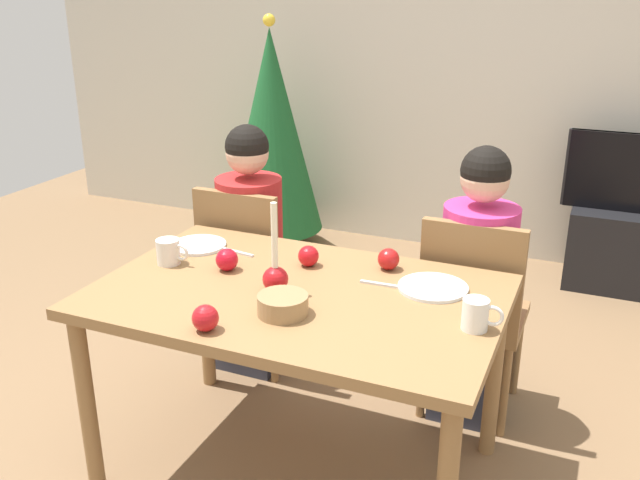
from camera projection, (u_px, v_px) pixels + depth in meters
name	position (u px, v px, depth m)	size (l,w,h in m)	color
ground_plane	(300.00, 468.00, 2.67)	(7.68, 7.68, 0.00)	brown
back_wall	(468.00, 55.00, 4.45)	(6.40, 0.10, 2.60)	beige
dining_table	(298.00, 313.00, 2.43)	(1.40, 0.90, 0.75)	olive
chair_left	(248.00, 268.00, 3.21)	(0.40, 0.40, 0.90)	olive
chair_right	(473.00, 307.00, 2.83)	(0.40, 0.40, 0.90)	olive
person_left_child	(251.00, 254.00, 3.22)	(0.30, 0.30, 1.17)	#33384C
person_right_child	(475.00, 291.00, 2.83)	(0.30, 0.30, 1.17)	#33384C
tv_stand	(624.00, 250.00, 4.16)	(0.64, 0.40, 0.48)	black
tv	(637.00, 174.00, 4.00)	(0.79, 0.05, 0.46)	black
christmas_tree	(272.00, 132.00, 4.61)	(0.67, 0.67, 1.56)	brown
candle_centerpiece	(275.00, 274.00, 2.38)	(0.09, 0.09, 0.32)	red
plate_left	(198.00, 245.00, 2.80)	(0.22, 0.22, 0.01)	silver
plate_right	(433.00, 287.00, 2.42)	(0.24, 0.24, 0.01)	silver
mug_left	(169.00, 252.00, 2.62)	(0.13, 0.09, 0.10)	silver
mug_right	(477.00, 315.00, 2.13)	(0.13, 0.08, 0.10)	white
fork_left	(235.00, 251.00, 2.74)	(0.18, 0.01, 0.01)	silver
fork_right	(385.00, 285.00, 2.44)	(0.18, 0.01, 0.01)	silver
bowl_walnuts	(283.00, 305.00, 2.23)	(0.17, 0.17, 0.07)	#99754C
apple_near_candle	(308.00, 256.00, 2.60)	(0.08, 0.08, 0.08)	red
apple_by_left_plate	(227.00, 260.00, 2.56)	(0.08, 0.08, 0.08)	red
apple_by_right_mug	(205.00, 318.00, 2.12)	(0.08, 0.08, 0.08)	red
apple_far_edge	(388.00, 259.00, 2.57)	(0.08, 0.08, 0.08)	#B11516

